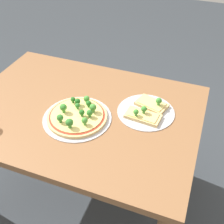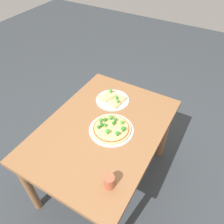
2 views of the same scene
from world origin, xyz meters
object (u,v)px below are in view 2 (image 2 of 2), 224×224
pizza_tray_slice (113,99)px  drinking_cup (109,182)px  dining_table (103,136)px  pizza_tray_whole (111,128)px

pizza_tray_slice → drinking_cup: (0.68, 0.37, 0.03)m
dining_table → pizza_tray_slice: bearing=-163.4°
drinking_cup → pizza_tray_whole: bearing=-151.6°
dining_table → pizza_tray_slice: pizza_tray_slice is taller
drinking_cup → pizza_tray_slice: bearing=-151.8°
dining_table → drinking_cup: 0.48m
dining_table → pizza_tray_whole: size_ratio=3.55×
pizza_tray_whole → dining_table: bearing=-76.5°
pizza_tray_whole → drinking_cup: 0.44m
pizza_tray_whole → pizza_tray_slice: pizza_tray_whole is taller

